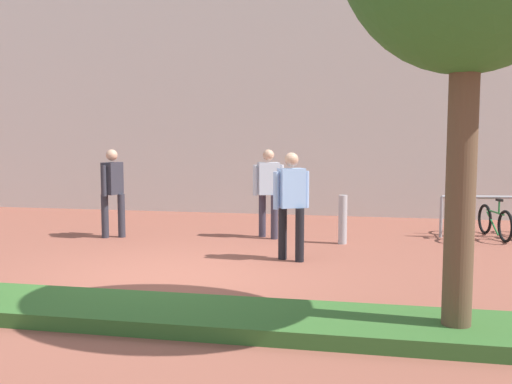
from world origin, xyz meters
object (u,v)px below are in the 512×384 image
person_shirt_white (268,188)px  person_shirt_blue (291,199)px  bollard_steel (343,220)px  person_suited_navy (113,187)px  bike_rack_cluster (495,220)px

person_shirt_white → person_shirt_blue: (0.71, -1.93, 0.00)m
bollard_steel → person_shirt_white: bearing=166.9°
bollard_steel → person_suited_navy: size_ratio=0.52×
bollard_steel → person_shirt_white: size_ratio=0.52×
person_suited_navy → bollard_steel: bearing=2.8°
bike_rack_cluster → bollard_steel: bearing=-157.6°
person_shirt_white → person_suited_navy: size_ratio=1.00×
person_shirt_white → person_suited_navy: same height
person_suited_navy → person_shirt_blue: bearing=-20.5°
bike_rack_cluster → person_suited_navy: bearing=-169.2°
bollard_steel → person_suited_navy: 4.46m
bike_rack_cluster → person_shirt_white: bearing=-168.9°
person_shirt_white → person_suited_navy: 3.02m
bike_rack_cluster → person_shirt_white: size_ratio=1.22×
bollard_steel → person_shirt_blue: 1.83m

